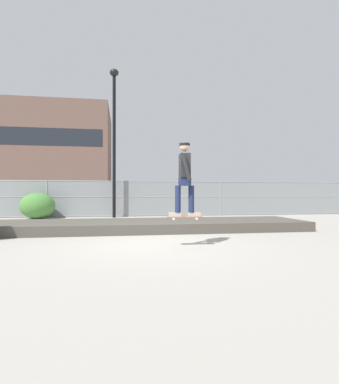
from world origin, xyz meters
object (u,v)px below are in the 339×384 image
parked_car_near (93,199)px  shrub_left (38,206)px  street_lamp (114,126)px  skater (185,175)px  skateboard (185,217)px

parked_car_near → shrub_left: size_ratio=2.85×
street_lamp → parked_car_near: (-1.28, 3.04, -3.70)m
parked_car_near → shrub_left: parked_car_near is taller
skater → shrub_left: 9.92m
skater → shrub_left: size_ratio=1.06×
skateboard → parked_car_near: 12.00m
street_lamp → parked_car_near: size_ratio=1.63×
skater → shrub_left: skater is taller
skater → shrub_left: bearing=122.6°
parked_car_near → skater: bearing=-75.2°
shrub_left → street_lamp: bearing=3.9°
shrub_left → skater: bearing=-57.4°
street_lamp → parked_car_near: 4.96m
skater → street_lamp: 9.21m
skateboard → shrub_left: bearing=122.6°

